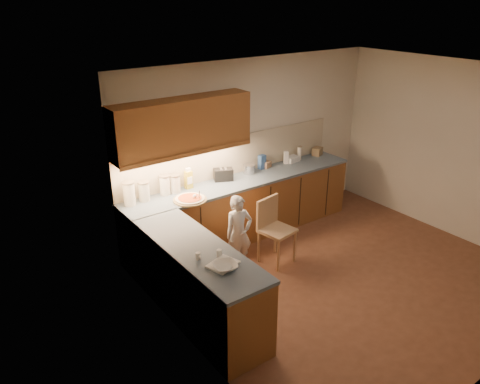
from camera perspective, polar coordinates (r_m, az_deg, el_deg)
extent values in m
plane|color=brown|center=(6.39, 12.41, -10.06)|extent=(4.50, 4.50, 0.00)
cube|color=beige|center=(7.16, 1.42, 5.75)|extent=(4.50, 0.04, 2.60)
cube|color=beige|center=(4.47, -6.03, -5.71)|extent=(0.04, 4.00, 2.60)
cube|color=beige|center=(7.57, 24.85, 4.55)|extent=(0.04, 4.00, 2.60)
cube|color=white|center=(5.45, 14.80, 13.51)|extent=(4.50, 4.00, 0.04)
cube|color=brown|center=(7.04, 0.40, -2.09)|extent=(3.75, 0.60, 0.88)
cube|color=brown|center=(5.34, -5.03, -11.20)|extent=(0.60, 2.00, 0.88)
cube|color=#485968|center=(6.85, 0.42, 1.39)|extent=(3.77, 0.62, 0.04)
cube|color=#485968|center=(5.09, -5.21, -6.93)|extent=(0.62, 2.02, 0.04)
cube|color=black|center=(6.11, -9.54, -6.64)|extent=(0.02, 0.01, 0.80)
cube|color=black|center=(6.36, -4.72, -5.12)|extent=(0.02, 0.01, 0.80)
cube|color=black|center=(6.65, -0.31, -3.69)|extent=(0.02, 0.01, 0.80)
cube|color=black|center=(6.98, 3.70, -2.37)|extent=(0.02, 0.01, 0.80)
cube|color=black|center=(7.34, 7.32, -1.17)|extent=(0.02, 0.01, 0.80)
cube|color=black|center=(7.74, 10.58, -0.07)|extent=(0.02, 0.01, 0.80)
cube|color=#BEB193|center=(6.96, -0.97, 4.47)|extent=(3.75, 0.02, 0.58)
cube|color=brown|center=(6.19, -7.04, 8.08)|extent=(1.95, 0.35, 0.70)
cube|color=brown|center=(6.15, -6.08, 4.60)|extent=(1.95, 0.02, 0.06)
cylinder|color=#A18450|center=(6.19, -6.11, -0.95)|extent=(0.45, 0.45, 0.02)
cylinder|color=beige|center=(6.18, -6.12, -0.79)|extent=(0.39, 0.39, 0.02)
cylinder|color=#B13A17|center=(6.18, -6.12, -0.70)|extent=(0.31, 0.31, 0.01)
sphere|color=white|center=(6.16, -5.53, -0.53)|extent=(0.06, 0.06, 0.06)
cylinder|color=white|center=(6.13, -5.00, -0.38)|extent=(0.06, 0.10, 0.18)
imported|color=silver|center=(6.15, -0.15, -5.12)|extent=(0.42, 0.30, 1.06)
cylinder|color=tan|center=(6.26, 4.69, -7.79)|extent=(0.04, 0.04, 0.46)
cylinder|color=tan|center=(6.50, 6.67, -6.63)|extent=(0.04, 0.04, 0.46)
cylinder|color=tan|center=(6.46, 2.30, -6.69)|extent=(0.04, 0.04, 0.46)
cylinder|color=tan|center=(6.69, 4.32, -5.61)|extent=(0.04, 0.04, 0.46)
cube|color=tan|center=(6.35, 4.57, -4.70)|extent=(0.47, 0.47, 0.04)
cube|color=tan|center=(6.36, 3.34, -2.36)|extent=(0.41, 0.10, 0.41)
imported|color=white|center=(4.68, -1.84, -9.06)|extent=(0.29, 0.29, 0.06)
cylinder|color=white|center=(6.14, -13.35, -0.26)|extent=(0.15, 0.15, 0.30)
cylinder|color=gray|center=(6.07, -13.49, 1.13)|extent=(0.16, 0.16, 0.02)
cylinder|color=silver|center=(6.24, -11.61, 0.03)|extent=(0.14, 0.14, 0.25)
cylinder|color=gray|center=(6.19, -11.71, 1.16)|extent=(0.15, 0.15, 0.02)
cylinder|color=white|center=(6.37, -9.15, 0.77)|extent=(0.14, 0.14, 0.26)
cylinder|color=gray|center=(6.32, -9.23, 1.94)|extent=(0.15, 0.15, 0.02)
cylinder|color=silver|center=(6.42, -7.96, 0.96)|extent=(0.15, 0.15, 0.24)
cylinder|color=gray|center=(6.38, -8.02, 2.04)|extent=(0.16, 0.16, 0.02)
cube|color=gold|center=(6.53, -6.29, 1.50)|extent=(0.10, 0.08, 0.25)
cube|color=silver|center=(6.48, -6.35, 2.72)|extent=(0.07, 0.05, 0.05)
cube|color=black|center=(6.79, -2.04, 2.14)|extent=(0.31, 0.25, 0.17)
cube|color=#ACABB0|center=(6.75, -2.33, 2.82)|extent=(0.07, 0.12, 0.00)
cube|color=#ACABB0|center=(6.77, -1.76, 2.87)|extent=(0.07, 0.12, 0.00)
cylinder|color=silver|center=(7.06, 1.11, 2.79)|extent=(0.18, 0.18, 0.13)
cylinder|color=silver|center=(7.03, 1.12, 3.33)|extent=(0.19, 0.19, 0.01)
cube|color=#305390|center=(7.24, 2.70, 3.69)|extent=(0.12, 0.09, 0.22)
cube|color=#A27A57|center=(7.32, 3.28, 3.37)|extent=(0.16, 0.13, 0.10)
cube|color=white|center=(7.50, 5.64, 4.20)|extent=(0.09, 0.09, 0.19)
cube|color=silver|center=(7.61, 6.39, 4.02)|extent=(0.23, 0.18, 0.09)
cylinder|color=white|center=(7.69, 7.24, 4.68)|extent=(0.07, 0.07, 0.22)
cylinder|color=gray|center=(7.65, 7.29, 5.50)|extent=(0.07, 0.07, 0.01)
cube|color=#9D7D54|center=(7.97, 9.41, 4.91)|extent=(0.21, 0.19, 0.13)
cube|color=silver|center=(4.75, -2.11, -8.81)|extent=(0.35, 0.31, 0.02)
cylinder|color=silver|center=(4.86, -5.15, -7.76)|extent=(0.06, 0.06, 0.07)
cylinder|color=silver|center=(4.89, -2.56, -7.45)|extent=(0.07, 0.07, 0.07)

